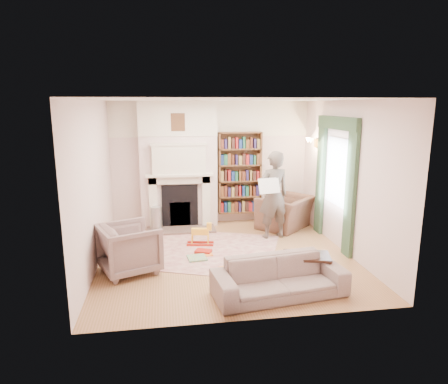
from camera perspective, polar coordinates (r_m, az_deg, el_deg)
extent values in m
plane|color=olive|center=(7.42, 0.29, -9.12)|extent=(4.50, 4.50, 0.00)
plane|color=white|center=(6.90, 0.32, 13.05)|extent=(4.50, 4.50, 0.00)
plane|color=beige|center=(9.23, -1.87, 4.16)|extent=(4.50, 0.00, 4.50)
plane|color=beige|center=(4.87, 4.43, -3.37)|extent=(4.50, 0.00, 4.50)
plane|color=beige|center=(7.04, -18.09, 0.96)|extent=(0.00, 4.50, 4.50)
plane|color=beige|center=(7.70, 17.10, 1.96)|extent=(0.00, 4.50, 4.50)
cube|color=beige|center=(9.00, -6.50, 3.87)|extent=(1.70, 0.35, 2.80)
cube|color=silver|center=(8.74, -6.40, 2.43)|extent=(1.47, 0.24, 0.05)
cube|color=black|center=(8.98, -6.31, -2.00)|extent=(0.80, 0.06, 0.96)
cube|color=silver|center=(8.71, -6.45, 4.63)|extent=(1.15, 0.18, 0.62)
cube|color=brown|center=(9.23, 2.25, 2.75)|extent=(1.00, 0.24, 1.85)
cube|color=silver|center=(8.04, 15.80, 2.83)|extent=(0.02, 0.90, 1.30)
cube|color=#2D462E|center=(7.45, 17.64, 0.02)|extent=(0.07, 0.32, 2.40)
cube|color=#2D462E|center=(8.70, 13.61, 1.98)|extent=(0.07, 0.32, 2.40)
cube|color=#2D462E|center=(7.93, 15.90, 9.47)|extent=(0.09, 1.70, 0.24)
cube|color=beige|center=(7.72, -3.80, -8.22)|extent=(3.51, 3.12, 0.01)
imported|color=#4C2B28|center=(9.04, 8.71, -2.89)|extent=(1.47, 1.47, 0.72)
imported|color=gray|center=(6.80, -13.36, -7.84)|extent=(1.16, 1.15, 0.82)
imported|color=#A59988|center=(5.94, 7.91, -12.01)|extent=(1.99, 1.00, 0.56)
imported|color=#514841|center=(8.22, 7.07, -0.45)|extent=(0.74, 0.56, 1.81)
cube|color=white|center=(7.94, 6.47, 0.89)|extent=(0.46, 0.22, 0.30)
cylinder|color=#A7AAAF|center=(8.85, -9.57, -3.83)|extent=(0.30, 0.30, 0.55)
cube|color=gold|center=(7.28, -3.89, -9.37)|extent=(0.36, 0.36, 0.03)
cube|color=#A81D13|center=(7.54, -2.97, -8.47)|extent=(0.35, 0.29, 0.05)
cube|color=red|center=(7.11, 1.57, -9.92)|extent=(0.28, 0.24, 0.02)
cube|color=red|center=(7.44, -2.61, -8.91)|extent=(0.25, 0.20, 0.02)
cube|color=red|center=(6.87, 0.36, -10.76)|extent=(0.29, 0.26, 0.02)
cube|color=red|center=(7.10, 3.58, -10.00)|extent=(0.30, 0.28, 0.02)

